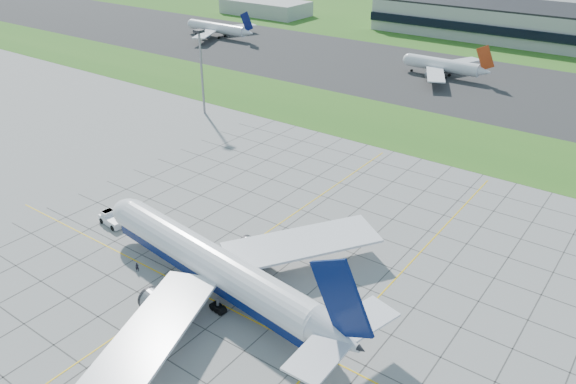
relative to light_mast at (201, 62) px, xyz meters
name	(u,v)px	position (x,y,z in m)	size (l,w,h in m)	color
ground	(239,303)	(70.00, -65.00, -16.18)	(1400.00, 1400.00, 0.00)	#989893
grass_median	(448,138)	(70.00, 25.00, -16.16)	(700.00, 35.00, 0.04)	#2F671D
asphalt_taxiway	(509,90)	(70.00, 80.00, -16.15)	(700.00, 75.00, 0.04)	#383838
apron_markings	(281,272)	(70.43, -53.91, -16.17)	(120.00, 130.00, 0.03)	#474744
service_block	(265,7)	(-90.00, 145.00, -12.18)	(50.00, 25.00, 8.00)	#B7B7B2
light_mast	(201,62)	(0.00, 0.00, 0.00)	(2.50, 2.50, 25.60)	gray
airliner	(213,265)	(64.51, -64.84, -10.95)	(60.69, 61.17, 19.13)	white
pushback_tug	(112,219)	(32.16, -60.86, -15.04)	(9.35, 3.86, 2.57)	white
crew_near	(137,267)	(49.41, -68.93, -15.31)	(0.63, 0.41, 1.73)	black
distant_jet_0	(218,28)	(-70.44, 83.35, -11.70)	(39.32, 42.66, 14.08)	white
distant_jet_1	(444,65)	(44.64, 82.38, -11.70)	(32.73, 42.66, 14.08)	white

